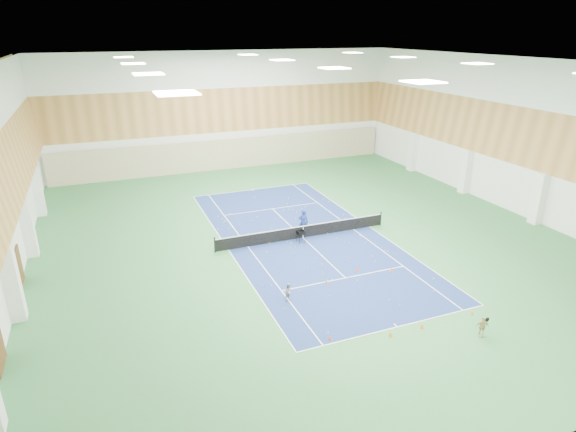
{
  "coord_description": "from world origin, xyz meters",
  "views": [
    {
      "loc": [
        -12.66,
        -28.81,
        13.93
      ],
      "look_at": [
        -1.3,
        -0.36,
        2.0
      ],
      "focal_mm": 30.0,
      "sensor_mm": 36.0,
      "label": 1
    }
  ],
  "objects_px": {
    "tennis_net": "(303,231)",
    "coach": "(303,222)",
    "child_apron": "(482,327)",
    "child_court": "(289,292)",
    "ball_cart": "(301,236)"
  },
  "relations": [
    {
      "from": "tennis_net",
      "to": "coach",
      "type": "xyz_separation_m",
      "value": [
        0.27,
        0.6,
        0.41
      ]
    },
    {
      "from": "tennis_net",
      "to": "child_apron",
      "type": "bearing_deg",
      "value": -76.71
    },
    {
      "from": "child_court",
      "to": "tennis_net",
      "type": "bearing_deg",
      "value": 37.08
    },
    {
      "from": "ball_cart",
      "to": "child_court",
      "type": "bearing_deg",
      "value": -122.17
    },
    {
      "from": "coach",
      "to": "child_apron",
      "type": "bearing_deg",
      "value": 121.7
    },
    {
      "from": "tennis_net",
      "to": "child_court",
      "type": "bearing_deg",
      "value": -118.66
    },
    {
      "from": "coach",
      "to": "ball_cart",
      "type": "xyz_separation_m",
      "value": [
        -0.7,
        -1.2,
        -0.52
      ]
    },
    {
      "from": "coach",
      "to": "child_apron",
      "type": "height_order",
      "value": "coach"
    },
    {
      "from": "child_apron",
      "to": "ball_cart",
      "type": "bearing_deg",
      "value": 125.28
    },
    {
      "from": "coach",
      "to": "tennis_net",
      "type": "bearing_deg",
      "value": 85.78
    },
    {
      "from": "child_court",
      "to": "ball_cart",
      "type": "distance_m",
      "value": 7.75
    },
    {
      "from": "child_apron",
      "to": "ball_cart",
      "type": "distance_m",
      "value": 13.96
    },
    {
      "from": "tennis_net",
      "to": "child_court",
      "type": "height_order",
      "value": "tennis_net"
    },
    {
      "from": "tennis_net",
      "to": "child_court",
      "type": "xyz_separation_m",
      "value": [
        -4.07,
        -7.44,
        -0.04
      ]
    },
    {
      "from": "ball_cart",
      "to": "tennis_net",
      "type": "bearing_deg",
      "value": 49.8
    }
  ]
}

